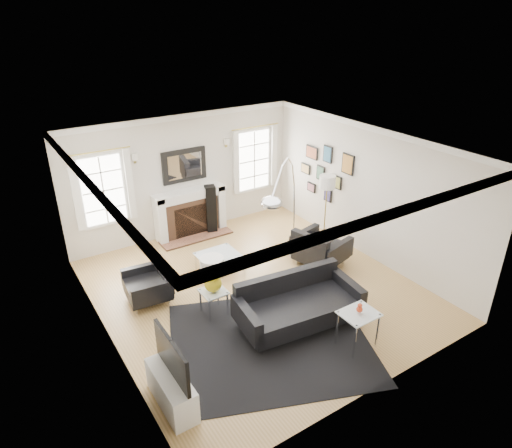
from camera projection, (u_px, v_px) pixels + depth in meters
floor at (256, 290)px, 8.70m from camera, size 6.00×6.00×0.00m
back_wall at (184, 176)px, 10.36m from camera, size 5.50×0.04×2.80m
front_wall at (383, 309)px, 5.83m from camera, size 5.50×0.04×2.80m
left_wall at (100, 268)px, 6.75m from camera, size 0.04×6.00×2.80m
right_wall at (367, 192)px, 9.44m from camera, size 0.04×6.00×2.80m
ceiling at (256, 147)px, 7.48m from camera, size 5.50×6.00×0.02m
crown_molding at (256, 151)px, 7.51m from camera, size 5.50×6.00×0.12m
fireplace at (191, 213)px, 10.57m from camera, size 1.70×0.69×1.11m
mantel_mirror at (184, 166)px, 10.22m from camera, size 1.05×0.07×0.75m
window_left at (103, 190)px, 9.39m from camera, size 1.24×0.15×1.62m
window_right at (254, 160)px, 11.20m from camera, size 1.24×0.15×1.62m
gallery_wall at (325, 169)px, 10.34m from camera, size 0.04×1.73×1.29m
tv_unit at (172, 386)px, 6.08m from camera, size 0.35×1.00×1.09m
area_rug at (270, 343)px, 7.33m from camera, size 3.88×3.59×0.01m
sofa at (296, 305)px, 7.65m from camera, size 2.18×1.19×0.68m
armchair_left at (150, 285)px, 8.28m from camera, size 0.84×0.92×0.57m
armchair_right at (319, 249)px, 9.36m from camera, size 1.10×1.18×0.68m
coffee_table at (220, 257)px, 9.16m from camera, size 0.81×0.81×0.36m
side_table_left at (214, 296)px, 7.88m from camera, size 0.43×0.43×0.47m
nesting_table at (358, 320)px, 7.07m from camera, size 0.57×0.48×0.63m
gourd_lamp at (213, 272)px, 7.67m from camera, size 0.41×0.41×0.65m
orange_vase at (360, 308)px, 6.97m from camera, size 0.10×0.10×0.16m
arc_floor_lamp at (284, 215)px, 8.55m from camera, size 1.77×1.64×2.51m
stick_floor_lamp at (327, 186)px, 9.62m from camera, size 0.34×0.34×1.68m
speaker_tower at (211, 209)px, 10.67m from camera, size 0.29×0.29×1.17m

